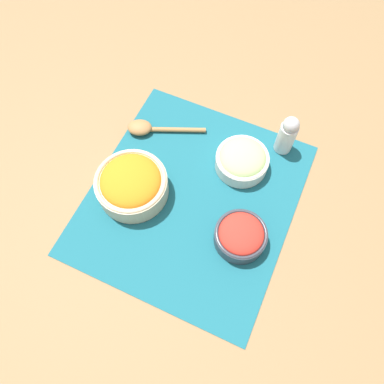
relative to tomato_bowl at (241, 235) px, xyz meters
The scene contains 7 objects.
ground_plane 0.15m from the tomato_bowl, 69.92° to the left, with size 3.00×3.00×0.00m, color olive.
placemat 0.15m from the tomato_bowl, 69.92° to the left, with size 0.52×0.47×0.00m.
tomato_bowl is the anchor object (origin of this frame).
cucumber_bowl 0.19m from the tomato_bowl, 20.09° to the left, with size 0.13×0.13×0.06m.
carrot_bowl 0.27m from the tomato_bowl, 88.22° to the left, with size 0.17×0.17×0.08m.
wooden_spoon 0.37m from the tomato_bowl, 61.00° to the left, with size 0.11×0.20×0.03m.
pepper_shaker 0.27m from the tomato_bowl, ahead, with size 0.04×0.04×0.12m.
Camera 1 is at (-0.34, -0.15, 0.81)m, focal length 35.00 mm.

